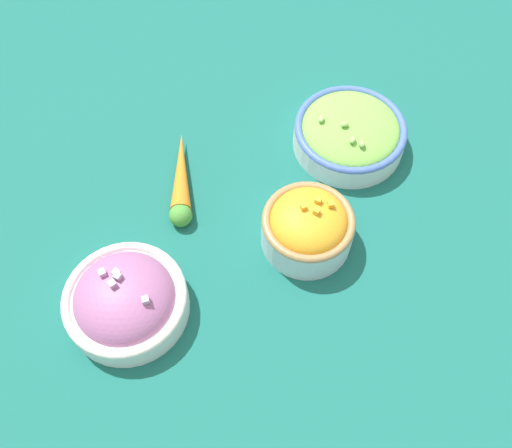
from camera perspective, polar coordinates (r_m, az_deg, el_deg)
ground_plane at (r=0.83m, az=-0.00°, el=-1.05°), size 3.00×3.00×0.00m
bowl_lettuce at (r=0.91m, az=9.37°, el=9.02°), size 0.17×0.17×0.07m
bowl_squash at (r=0.79m, az=5.20°, el=-0.23°), size 0.13×0.13×0.09m
bowl_red_onion at (r=0.77m, az=-12.92°, el=-7.42°), size 0.16×0.16×0.08m
loose_carrot at (r=0.87m, az=-7.50°, el=4.34°), size 0.07×0.17×0.03m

